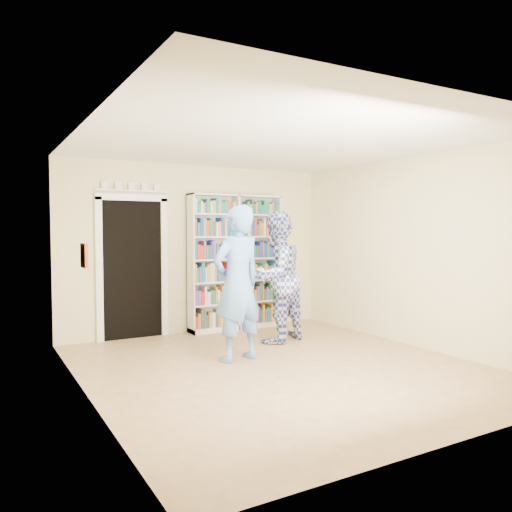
# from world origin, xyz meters

# --- Properties ---
(floor) EXTENTS (5.00, 5.00, 0.00)m
(floor) POSITION_xyz_m (0.00, 0.00, 0.00)
(floor) COLOR olive
(floor) RESTS_ON ground
(ceiling) EXTENTS (5.00, 5.00, 0.00)m
(ceiling) POSITION_xyz_m (0.00, 0.00, 2.70)
(ceiling) COLOR white
(ceiling) RESTS_ON wall_back
(wall_back) EXTENTS (4.50, 0.00, 4.50)m
(wall_back) POSITION_xyz_m (0.00, 2.50, 1.35)
(wall_back) COLOR beige
(wall_back) RESTS_ON floor
(wall_left) EXTENTS (0.00, 5.00, 5.00)m
(wall_left) POSITION_xyz_m (-2.25, 0.00, 1.35)
(wall_left) COLOR beige
(wall_left) RESTS_ON floor
(wall_right) EXTENTS (0.00, 5.00, 5.00)m
(wall_right) POSITION_xyz_m (2.25, 0.00, 1.35)
(wall_right) COLOR beige
(wall_right) RESTS_ON floor
(bookshelf) EXTENTS (1.63, 0.31, 2.24)m
(bookshelf) POSITION_xyz_m (0.59, 2.34, 1.13)
(bookshelf) COLOR white
(bookshelf) RESTS_ON floor
(doorway) EXTENTS (1.10, 0.08, 2.43)m
(doorway) POSITION_xyz_m (-1.10, 2.48, 1.18)
(doorway) COLOR black
(doorway) RESTS_ON floor
(wall_art) EXTENTS (0.03, 0.25, 0.25)m
(wall_art) POSITION_xyz_m (-2.23, 0.20, 1.40)
(wall_art) COLOR brown
(wall_art) RESTS_ON wall_left
(man_blue) EXTENTS (0.80, 0.60, 1.97)m
(man_blue) POSITION_xyz_m (-0.31, 0.53, 0.98)
(man_blue) COLOR #608DD5
(man_blue) RESTS_ON floor
(man_plaid) EXTENTS (1.13, 1.00, 1.93)m
(man_plaid) POSITION_xyz_m (0.68, 1.20, 0.97)
(man_plaid) COLOR navy
(man_plaid) RESTS_ON floor
(paper_sheet) EXTENTS (0.21, 0.03, 0.29)m
(paper_sheet) POSITION_xyz_m (0.78, 1.03, 1.00)
(paper_sheet) COLOR white
(paper_sheet) RESTS_ON man_plaid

